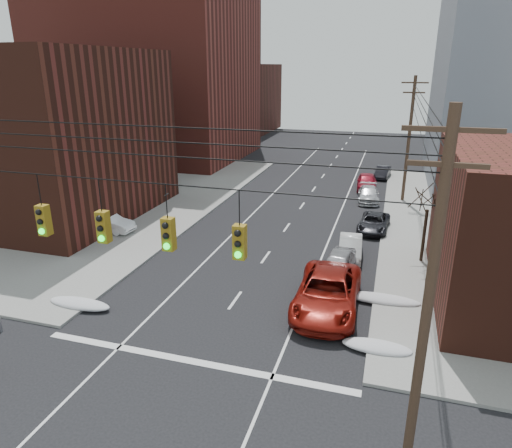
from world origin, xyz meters
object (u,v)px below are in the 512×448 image
Objects in this scene: parked_car_a at (338,264)px; parked_car_c at (374,223)px; lot_car_b at (140,190)px; parked_car_b at (350,247)px; parked_car_e at (367,182)px; lot_car_a at (108,223)px; lot_car_d at (101,193)px; parked_car_d at (368,194)px; red_pickup at (327,293)px; lot_car_c at (103,199)px; parked_car_f at (383,172)px.

parked_car_a is 0.97× the size of parked_car_c.
parked_car_b is at bearing -105.53° from lot_car_b.
parked_car_a is 20.81m from parked_car_e.
lot_car_a is at bearing -157.38° from parked_car_c.
parked_car_b is 24.10m from lot_car_d.
parked_car_b is at bearing -93.41° from parked_car_e.
parked_car_d is 1.21× the size of lot_car_d.
parked_car_a is at bearing -95.00° from lot_car_a.
red_pickup is 7.19m from parked_car_b.
parked_car_d is 23.68m from lot_car_c.
lot_car_b reaches higher than parked_car_a.
parked_car_e is 25.14m from lot_car_c.
lot_car_c is (-21.32, 12.02, -0.17)m from red_pickup.
lot_car_c is (-22.06, -8.62, 0.11)m from parked_car_d.
parked_car_a is 0.78× the size of lot_car_b.
parked_car_c is 24.40m from lot_car_d.
lot_car_c is at bearing -140.11° from lot_car_d.
lot_car_b is (-21.14, -15.45, 0.28)m from parked_car_f.
red_pickup is at bearing -124.91° from lot_car_c.
parked_car_c is 1.20× the size of lot_car_d.
parked_car_a is at bearing -101.80° from parked_car_b.
red_pickup is 1.49× the size of parked_car_c.
parked_car_c is at bearing -90.28° from lot_car_b.
parked_car_a is 17.36m from lot_car_a.
lot_car_a reaches higher than parked_car_a.
parked_car_e is 25.59m from lot_car_d.
parked_car_f is (1.58, 26.42, -0.10)m from parked_car_a.
parked_car_a is 0.96× the size of parked_car_d.
parked_car_e reaches higher than parked_car_c.
parked_car_c is 0.99× the size of parked_car_d.
lot_car_b reaches higher than parked_car_f.
red_pickup is 1.48× the size of parked_car_d.
parked_car_a is at bearing -94.60° from parked_car_e.
parked_car_a is 0.93× the size of parked_car_e.
parked_car_a is 8.79m from parked_car_c.
parked_car_d is 1.07× the size of lot_car_c.
parked_car_c is at bearing -87.62° from parked_car_e.
parked_car_c is 17.78m from parked_car_f.
red_pickup reaches higher than lot_car_d.
lot_car_d is at bearing -158.07° from parked_car_e.
parked_car_b is 17.61m from lot_car_a.
lot_car_d reaches higher than lot_car_c.
parked_car_c is at bearing -84.34° from parked_car_f.
parked_car_a is at bearing -87.78° from parked_car_f.
parked_car_d is (-0.89, 7.93, 0.03)m from parked_car_c.
lot_car_b is (-20.24, -5.60, 0.27)m from parked_car_d.
parked_car_b is at bearing -95.74° from parked_car_d.
lot_car_a reaches higher than parked_car_d.
parked_car_f is (0.00, 17.78, 0.02)m from parked_car_c.
parked_car_c is (1.18, 5.55, -0.04)m from parked_car_b.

